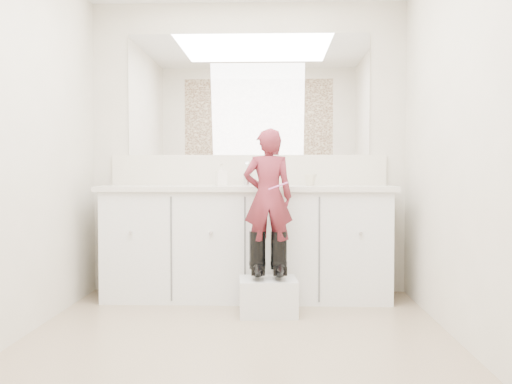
{
  "coord_description": "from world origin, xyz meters",
  "views": [
    {
      "loc": [
        0.22,
        -3.25,
        1.0
      ],
      "look_at": [
        0.09,
        0.77,
        0.86
      ],
      "focal_mm": 40.0,
      "sensor_mm": 36.0,
      "label": 1
    }
  ],
  "objects": [
    {
      "name": "wall_right",
      "position": [
        1.3,
        0.0,
        1.2
      ],
      "size": [
        0.0,
        3.0,
        3.0
      ],
      "primitive_type": "plane",
      "rotation": [
        1.57,
        0.0,
        -1.57
      ],
      "color": "beige",
      "rests_on": "floor"
    },
    {
      "name": "vanity_cabinet",
      "position": [
        0.0,
        1.23,
        0.42
      ],
      "size": [
        2.2,
        0.55,
        0.85
      ],
      "primitive_type": "cube",
      "color": "silver",
      "rests_on": "floor"
    },
    {
      "name": "floor",
      "position": [
        0.0,
        0.0,
        0.0
      ],
      "size": [
        3.0,
        3.0,
        0.0
      ],
      "primitive_type": "plane",
      "color": "#7F6D53",
      "rests_on": "ground"
    },
    {
      "name": "step_stool",
      "position": [
        0.17,
        0.7,
        0.13
      ],
      "size": [
        0.42,
        0.36,
        0.25
      ],
      "primitive_type": "cube",
      "rotation": [
        0.0,
        0.0,
        0.07
      ],
      "color": "silver",
      "rests_on": "floor"
    },
    {
      "name": "countertop",
      "position": [
        0.0,
        1.21,
        0.87
      ],
      "size": [
        2.28,
        0.58,
        0.04
      ],
      "primitive_type": "cube",
      "color": "beige",
      "rests_on": "vanity_cabinet"
    },
    {
      "name": "cup",
      "position": [
        0.51,
        1.3,
        0.94
      ],
      "size": [
        0.13,
        0.13,
        0.09
      ],
      "primitive_type": "imported",
      "rotation": [
        0.0,
        0.0,
        0.36
      ],
      "color": "beige",
      "rests_on": "countertop"
    },
    {
      "name": "backsplash",
      "position": [
        0.0,
        1.49,
        1.02
      ],
      "size": [
        2.28,
        0.03,
        0.25
      ],
      "primitive_type": "cube",
      "color": "beige",
      "rests_on": "countertop"
    },
    {
      "name": "boot_right",
      "position": [
        0.25,
        0.72,
        0.42
      ],
      "size": [
        0.14,
        0.23,
        0.33
      ],
      "primitive_type": null,
      "rotation": [
        0.0,
        0.0,
        0.07
      ],
      "color": "black",
      "rests_on": "step_stool"
    },
    {
      "name": "boot_left",
      "position": [
        0.1,
        0.72,
        0.42
      ],
      "size": [
        0.14,
        0.23,
        0.33
      ],
      "primitive_type": null,
      "rotation": [
        0.0,
        0.0,
        0.07
      ],
      "color": "black",
      "rests_on": "step_stool"
    },
    {
      "name": "wall_back",
      "position": [
        0.0,
        1.5,
        1.2
      ],
      "size": [
        2.6,
        0.0,
        2.6
      ],
      "primitive_type": "plane",
      "rotation": [
        1.57,
        0.0,
        0.0
      ],
      "color": "beige",
      "rests_on": "floor"
    },
    {
      "name": "soap_bottle",
      "position": [
        -0.2,
        1.17,
        0.98
      ],
      "size": [
        0.1,
        0.11,
        0.17
      ],
      "primitive_type": "imported",
      "rotation": [
        0.0,
        0.0,
        0.41
      ],
      "color": "white",
      "rests_on": "countertop"
    },
    {
      "name": "toddler",
      "position": [
        0.17,
        0.72,
        0.83
      ],
      "size": [
        0.36,
        0.25,
        0.95
      ],
      "primitive_type": "imported",
      "rotation": [
        0.0,
        0.0,
        3.21
      ],
      "color": "#A2323E",
      "rests_on": "step_stool"
    },
    {
      "name": "mirror",
      "position": [
        0.0,
        1.49,
        1.64
      ],
      "size": [
        2.0,
        0.02,
        1.0
      ],
      "primitive_type": "cube",
      "color": "white",
      "rests_on": "wall_back"
    },
    {
      "name": "wall_front",
      "position": [
        0.0,
        -1.5,
        1.2
      ],
      "size": [
        2.6,
        0.0,
        2.6
      ],
      "primitive_type": "plane",
      "rotation": [
        -1.57,
        0.0,
        0.0
      ],
      "color": "beige",
      "rests_on": "floor"
    },
    {
      "name": "faucet",
      "position": [
        0.0,
        1.38,
        0.94
      ],
      "size": [
        0.08,
        0.08,
        0.1
      ],
      "primitive_type": "cylinder",
      "color": "silver",
      "rests_on": "countertop"
    },
    {
      "name": "wall_left",
      "position": [
        -1.3,
        0.0,
        1.2
      ],
      "size": [
        0.0,
        3.0,
        3.0
      ],
      "primitive_type": "plane",
      "rotation": [
        1.57,
        0.0,
        1.57
      ],
      "color": "beige",
      "rests_on": "floor"
    },
    {
      "name": "toothbrush",
      "position": [
        0.24,
        0.64,
        0.9
      ],
      "size": [
        0.14,
        0.02,
        0.06
      ],
      "primitive_type": "cylinder",
      "rotation": [
        0.0,
        1.22,
        0.07
      ],
      "color": "#D251A0",
      "rests_on": "toddler"
    }
  ]
}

